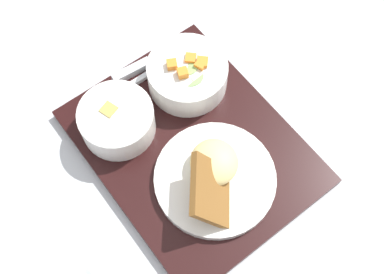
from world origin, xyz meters
TOP-DOWN VIEW (x-y plane):
  - ground_plane at (0.00, 0.00)m, footprint 4.00×4.00m
  - serving_tray at (0.00, 0.00)m, footprint 0.39×0.30m
  - bowl_salad at (-0.10, 0.07)m, footprint 0.14×0.14m
  - bowl_soup at (-0.10, -0.08)m, footprint 0.12×0.12m
  - plate_main at (0.07, -0.01)m, footprint 0.19×0.19m
  - knife at (-0.17, 0.01)m, footprint 0.03×0.18m
  - spoon at (-0.15, 0.03)m, footprint 0.04×0.14m
  - glass_water at (0.07, -0.26)m, footprint 0.06×0.06m

SIDE VIEW (x-z plane):
  - ground_plane at x=0.00m, z-range 0.00..0.00m
  - serving_tray at x=0.00m, z-range 0.00..0.02m
  - spoon at x=-0.15m, z-range 0.02..0.03m
  - knife at x=-0.17m, z-range 0.02..0.03m
  - plate_main at x=0.07m, z-range -0.01..0.08m
  - bowl_salad at x=-0.10m, z-range 0.02..0.08m
  - bowl_soup at x=-0.10m, z-range 0.02..0.08m
  - glass_water at x=0.07m, z-range -0.01..0.11m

